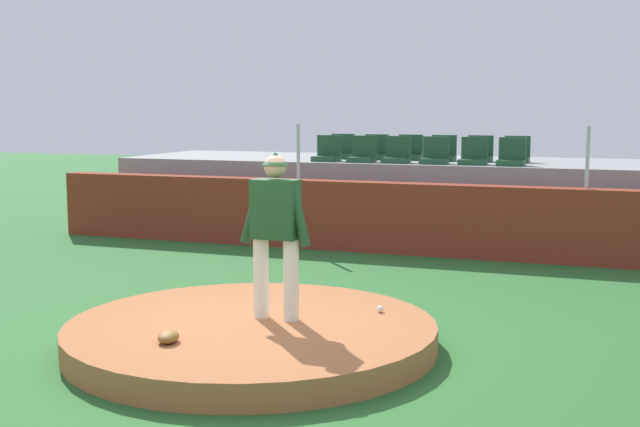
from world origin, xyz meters
name	(u,v)px	position (x,y,z in m)	size (l,w,h in m)	color
ground_plane	(252,347)	(0.00, 0.00, 0.00)	(60.00, 60.00, 0.00)	#2A672C
pitchers_mound	(251,335)	(0.00, 0.00, 0.13)	(3.91, 3.91, 0.27)	#AC653A
pitcher	(276,223)	(0.19, 0.23, 1.31)	(0.82, 0.28, 1.79)	white
baseball	(380,309)	(1.16, 0.87, 0.31)	(0.07, 0.07, 0.07)	white
fielding_glove	(168,337)	(-0.43, -0.96, 0.32)	(0.30, 0.20, 0.11)	brown
brick_barrier	(398,218)	(0.00, 6.05, 0.61)	(13.47, 0.40, 1.23)	maroon
fence_post_left	(298,152)	(-1.85, 6.05, 1.73)	(0.06, 0.06, 1.00)	silver
fence_post_right	(588,158)	(3.10, 6.05, 1.73)	(0.06, 0.06, 1.00)	silver
bleacher_platform	(428,197)	(0.00, 8.46, 0.74)	(12.35, 3.27, 1.49)	gray
stadium_chair_0	(327,153)	(-1.76, 7.36, 1.64)	(0.48, 0.44, 0.50)	#204A2F
stadium_chair_1	(363,154)	(-1.04, 7.33, 1.64)	(0.48, 0.44, 0.50)	#204A2F
stadium_chair_2	(397,154)	(-0.37, 7.35, 1.64)	(0.48, 0.44, 0.50)	#204A2F
stadium_chair_3	(435,155)	(0.36, 7.34, 1.64)	(0.48, 0.44, 0.50)	#204A2F
stadium_chair_4	(474,156)	(1.07, 7.36, 1.64)	(0.48, 0.44, 0.50)	#204A2F
stadium_chair_5	(512,157)	(1.76, 7.33, 1.64)	(0.48, 0.44, 0.50)	#204A2F
stadium_chair_6	(341,151)	(-1.78, 8.26, 1.64)	(0.48, 0.44, 0.50)	#204A2F
stadium_chair_7	(375,152)	(-1.04, 8.22, 1.64)	(0.48, 0.44, 0.50)	#204A2F
stadium_chair_8	(410,152)	(-0.35, 8.28, 1.64)	(0.48, 0.44, 0.50)	#204A2F
stadium_chair_9	(443,153)	(0.33, 8.23, 1.64)	(0.48, 0.44, 0.50)	#204A2F
stadium_chair_10	(480,153)	(1.04, 8.25, 1.64)	(0.48, 0.44, 0.50)	#204A2F
stadium_chair_11	(517,154)	(1.74, 8.23, 1.64)	(0.48, 0.44, 0.50)	#204A2F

